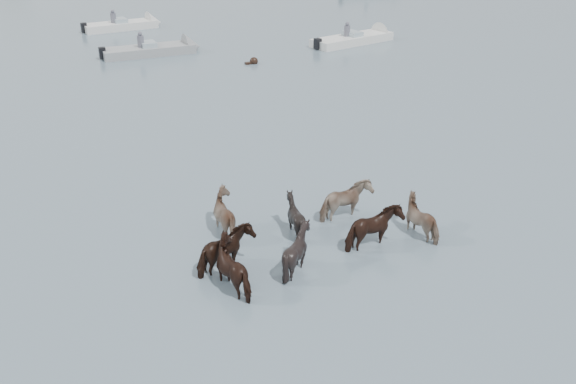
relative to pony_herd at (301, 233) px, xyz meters
name	(u,v)px	position (x,y,z in m)	size (l,w,h in m)	color
ground	(311,296)	(-0.74, -1.91, -0.44)	(400.00, 400.00, 0.00)	slate
pony_herd	(301,233)	(0.00, 0.00, 0.00)	(6.84, 4.01, 1.29)	black
swimming_pony	(253,62)	(6.32, 17.60, -0.34)	(0.72, 0.44, 0.44)	black
motorboat_b	(162,49)	(2.64, 22.00, -0.21)	(5.70, 1.78, 1.92)	gray
motorboat_c	(132,25)	(2.77, 29.99, -0.21)	(5.44, 1.94, 1.92)	silver
motorboat_d	(362,38)	(14.41, 19.53, -0.21)	(6.15, 2.67, 1.92)	silver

